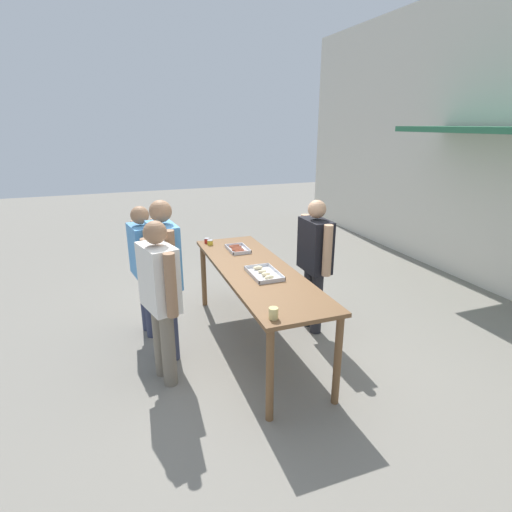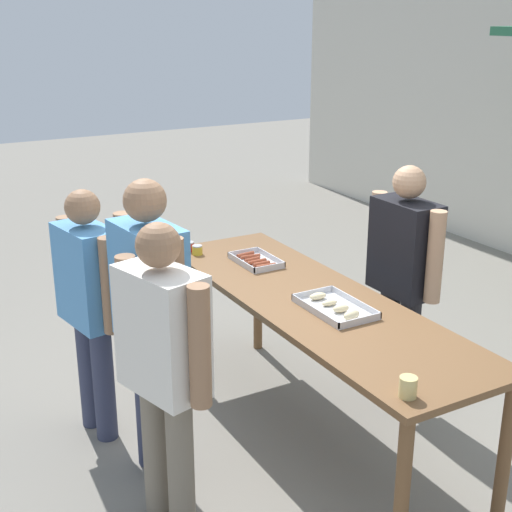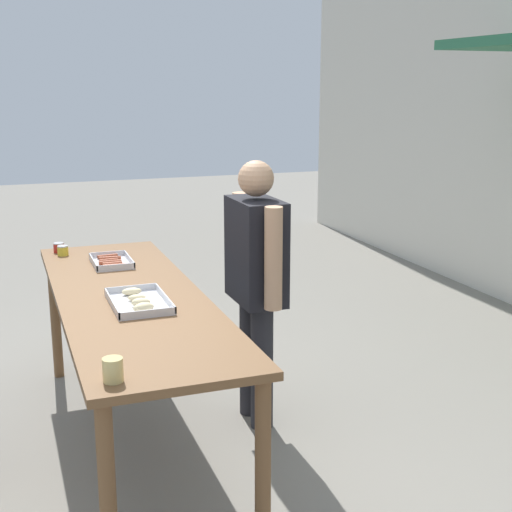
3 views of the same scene
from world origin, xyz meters
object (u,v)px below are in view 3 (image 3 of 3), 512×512
food_tray_sausages (111,262)px  food_tray_buns (139,302)px  condiment_jar_ketchup (63,251)px  beer_cup (113,370)px  person_server_behind_table (256,272)px  condiment_jar_mustard (59,248)px

food_tray_sausages → food_tray_buns: size_ratio=0.79×
condiment_jar_ketchup → beer_cup: beer_cup is taller
food_tray_buns → condiment_jar_ketchup: (-1.30, -0.27, 0.02)m
food_tray_buns → person_server_behind_table: 0.85m
beer_cup → food_tray_buns: bearing=163.3°
food_tray_sausages → person_server_behind_table: size_ratio=0.23×
food_tray_sausages → condiment_jar_ketchup: bearing=-143.2°
beer_cup → person_server_behind_table: (-1.28, 1.06, -0.02)m
condiment_jar_ketchup → condiment_jar_mustard: bearing=-170.2°
food_tray_buns → food_tray_sausages: bearing=180.0°
food_tray_sausages → food_tray_buns: food_tray_buns is taller
food_tray_sausages → food_tray_buns: 0.93m
person_server_behind_table → food_tray_sausages: bearing=-128.1°
condiment_jar_mustard → food_tray_sausages: bearing=31.9°
food_tray_sausages → condiment_jar_mustard: (-0.46, -0.29, 0.02)m
food_tray_buns → person_server_behind_table: person_server_behind_table is taller
condiment_jar_mustard → person_server_behind_table: size_ratio=0.04×
food_tray_buns → condiment_jar_mustard: 1.43m
food_tray_buns → beer_cup: bearing=-16.7°
food_tray_sausages → person_server_behind_table: 0.98m
beer_cup → person_server_behind_table: size_ratio=0.06×
food_tray_buns → beer_cup: beer_cup is taller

